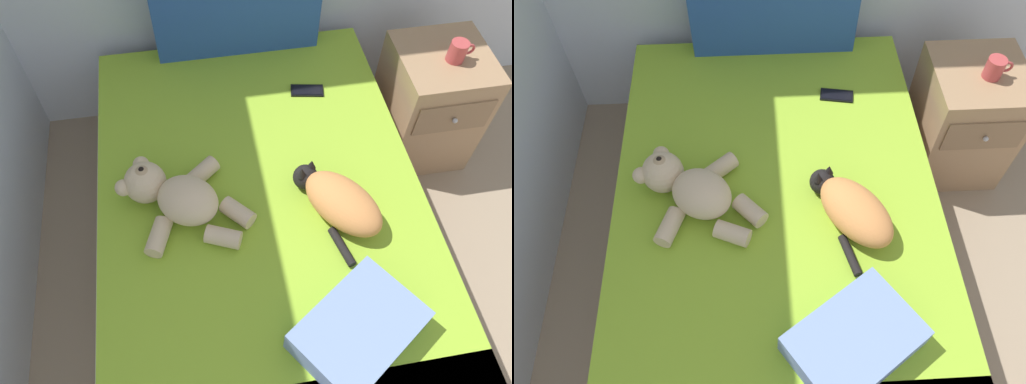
% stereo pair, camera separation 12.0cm
% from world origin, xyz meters
% --- Properties ---
extents(bed, '(1.33, 2.01, 0.50)m').
position_xyz_m(bed, '(1.04, 3.21, 0.25)').
color(bed, '#9E7A56').
rests_on(bed, ground_plane).
extents(cat, '(0.35, 0.44, 0.15)m').
position_xyz_m(cat, '(1.32, 3.13, 0.57)').
color(cat, '#D18447').
rests_on(cat, bed).
extents(teddy_bear, '(0.51, 0.43, 0.17)m').
position_xyz_m(teddy_bear, '(0.72, 3.25, 0.58)').
color(teddy_bear, beige).
rests_on(teddy_bear, bed).
extents(cell_phone, '(0.16, 0.10, 0.01)m').
position_xyz_m(cell_phone, '(1.35, 3.78, 0.51)').
color(cell_phone, black).
rests_on(cell_phone, bed).
extents(throw_pillow, '(0.49, 0.46, 0.11)m').
position_xyz_m(throw_pillow, '(1.25, 2.65, 0.56)').
color(throw_pillow, '#728CB7').
rests_on(throw_pillow, bed).
extents(nightstand, '(0.43, 0.47, 0.62)m').
position_xyz_m(nightstand, '(1.99, 3.78, 0.31)').
color(nightstand, '#9E7A56').
rests_on(nightstand, ground_plane).
extents(mug, '(0.12, 0.08, 0.09)m').
position_xyz_m(mug, '(2.01, 3.75, 0.66)').
color(mug, '#B23F3F').
rests_on(mug, nightstand).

